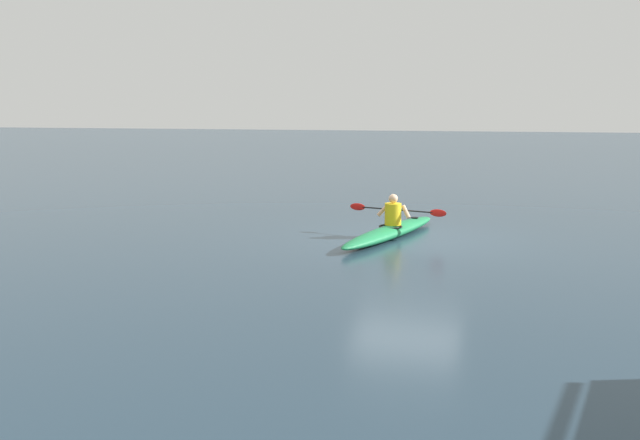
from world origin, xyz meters
The scene contains 3 objects.
ground_plane centered at (0.00, 0.00, 0.00)m, with size 160.00×160.00×0.00m, color #233847.
kayak centered at (0.39, -0.02, 0.14)m, with size 1.73×4.72×0.28m.
kayaker centered at (0.36, -0.14, 0.58)m, with size 2.37×0.70×0.72m.
Camera 1 is at (-2.38, 15.60, 2.93)m, focal length 39.14 mm.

